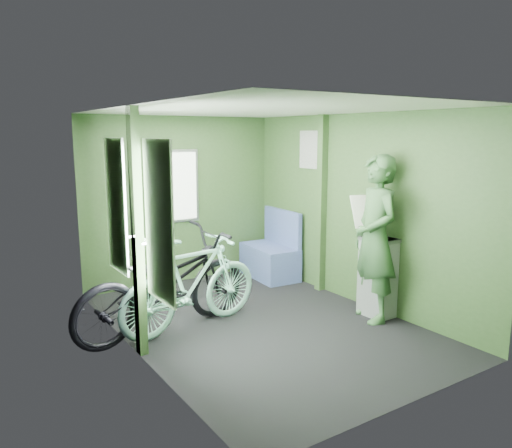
{
  "coord_description": "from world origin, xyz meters",
  "views": [
    {
      "loc": [
        -2.9,
        -4.32,
        2.05
      ],
      "look_at": [
        0.0,
        0.1,
        1.1
      ],
      "focal_mm": 35.0,
      "sensor_mm": 36.0,
      "label": 1
    }
  ],
  "objects_px": {
    "waste_box": "(378,277)",
    "passenger": "(375,239)",
    "bench_seat": "(271,257)",
    "bicycle_black": "(167,333)",
    "bicycle_mint": "(193,329)"
  },
  "relations": [
    {
      "from": "bicycle_mint",
      "to": "bench_seat",
      "type": "distance_m",
      "value": 2.2
    },
    {
      "from": "bicycle_black",
      "to": "waste_box",
      "type": "distance_m",
      "value": 2.42
    },
    {
      "from": "waste_box",
      "to": "bench_seat",
      "type": "height_order",
      "value": "bench_seat"
    },
    {
      "from": "passenger",
      "to": "bicycle_mint",
      "type": "bearing_deg",
      "value": -96.56
    },
    {
      "from": "waste_box",
      "to": "bench_seat",
      "type": "xyz_separation_m",
      "value": [
        -0.11,
        1.95,
        -0.17
      ]
    },
    {
      "from": "passenger",
      "to": "bench_seat",
      "type": "relative_size",
      "value": 1.89
    },
    {
      "from": "passenger",
      "to": "bench_seat",
      "type": "distance_m",
      "value": 2.11
    },
    {
      "from": "bicycle_black",
      "to": "bench_seat",
      "type": "distance_m",
      "value": 2.41
    },
    {
      "from": "bicycle_mint",
      "to": "passenger",
      "type": "xyz_separation_m",
      "value": [
        1.83,
        -0.83,
        0.92
      ]
    },
    {
      "from": "bicycle_black",
      "to": "bicycle_mint",
      "type": "relative_size",
      "value": 1.2
    },
    {
      "from": "bicycle_black",
      "to": "bicycle_mint",
      "type": "xyz_separation_m",
      "value": [
        0.28,
        -0.05,
        0.0
      ]
    },
    {
      "from": "bench_seat",
      "to": "waste_box",
      "type": "bearing_deg",
      "value": -82.52
    },
    {
      "from": "waste_box",
      "to": "passenger",
      "type": "bearing_deg",
      "value": -156.21
    },
    {
      "from": "bench_seat",
      "to": "bicycle_black",
      "type": "bearing_deg",
      "value": -147.93
    },
    {
      "from": "bicycle_black",
      "to": "bench_seat",
      "type": "xyz_separation_m",
      "value": [
        2.12,
        1.12,
        0.29
      ]
    }
  ]
}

